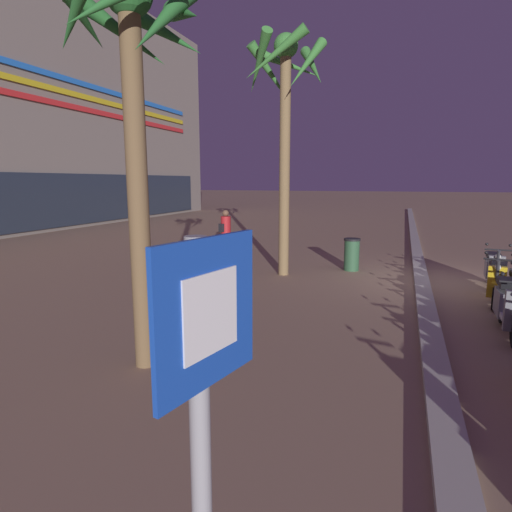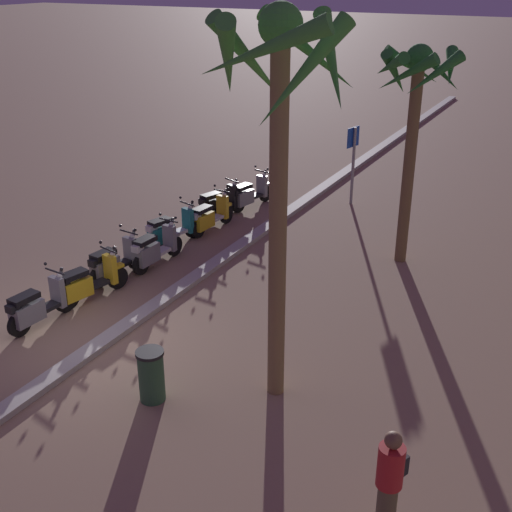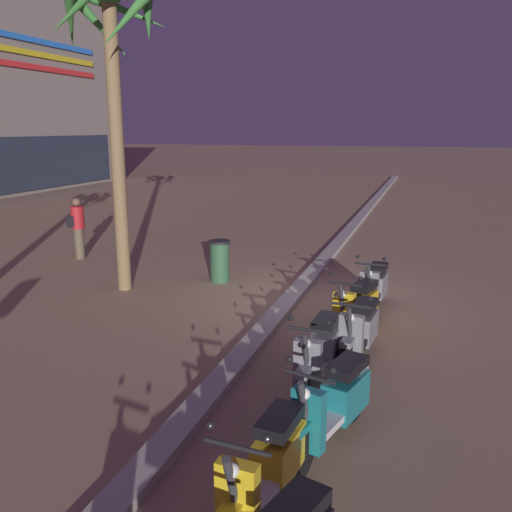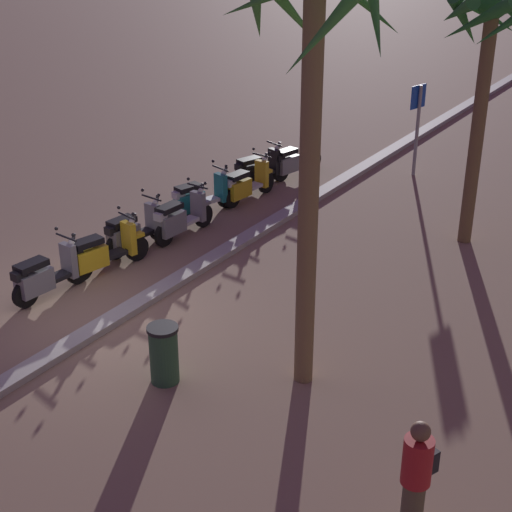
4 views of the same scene
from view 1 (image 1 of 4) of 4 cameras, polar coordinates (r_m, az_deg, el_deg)
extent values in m
plane|color=#93755B|center=(12.16, 22.77, -3.20)|extent=(200.00, 200.00, 0.00)
cube|color=#ADA89E|center=(12.13, 21.14, -2.84)|extent=(60.00, 0.36, 0.12)
cylinder|color=black|center=(9.22, 30.04, -6.16)|extent=(0.52, 0.13, 0.52)
cube|color=silver|center=(8.53, 30.73, -7.03)|extent=(0.61, 0.31, 0.08)
cube|color=slate|center=(8.97, 30.34, -5.40)|extent=(0.70, 0.35, 0.45)
cube|color=black|center=(8.90, 30.53, -3.10)|extent=(0.61, 0.33, 0.12)
cube|color=silver|center=(9.20, 30.22, -3.34)|extent=(0.25, 0.21, 0.16)
sphere|color=black|center=(7.92, 29.98, -2.07)|extent=(0.07, 0.07, 0.07)
cylinder|color=black|center=(10.03, 29.20, -4.86)|extent=(0.53, 0.21, 0.52)
cylinder|color=black|center=(11.33, 29.51, -3.30)|extent=(0.53, 0.21, 0.52)
cube|color=black|center=(10.62, 29.38, -3.78)|extent=(0.65, 0.40, 0.08)
cube|color=gold|center=(11.09, 29.53, -2.78)|extent=(0.73, 0.46, 0.42)
cube|color=black|center=(11.05, 29.68, -1.06)|extent=(0.65, 0.42, 0.12)
cube|color=gold|center=(10.15, 29.39, -3.04)|extent=(0.21, 0.36, 0.66)
cube|color=gold|center=(9.97, 29.34, -3.25)|extent=(0.35, 0.23, 0.08)
cylinder|color=#333338|center=(10.04, 29.44, -2.30)|extent=(0.29, 0.13, 0.69)
cylinder|color=black|center=(10.06, 29.62, -0.43)|extent=(0.16, 0.56, 0.04)
sphere|color=white|center=(9.99, 29.52, -1.31)|extent=(0.12, 0.12, 0.12)
cube|color=black|center=(11.34, 29.69, -1.32)|extent=(0.28, 0.25, 0.16)
sphere|color=black|center=(10.07, 28.32, 0.38)|extent=(0.07, 0.07, 0.07)
cylinder|color=black|center=(11.43, 29.29, -3.18)|extent=(0.53, 0.14, 0.52)
cylinder|color=black|center=(12.60, 28.80, -2.02)|extent=(0.53, 0.14, 0.52)
cube|color=black|center=(11.96, 29.08, -2.34)|extent=(0.62, 0.33, 0.08)
cube|color=slate|center=(12.36, 28.95, -1.50)|extent=(0.70, 0.38, 0.43)
cube|color=black|center=(12.32, 29.07, 0.08)|extent=(0.62, 0.35, 0.12)
cube|color=slate|center=(11.55, 29.33, -1.59)|extent=(0.17, 0.35, 0.66)
cube|color=slate|center=(11.37, 29.42, -1.76)|extent=(0.33, 0.19, 0.08)
cylinder|color=#333338|center=(11.45, 29.43, -0.93)|extent=(0.29, 0.09, 0.69)
cylinder|color=black|center=(11.47, 29.53, 0.71)|extent=(0.09, 0.56, 0.04)
sphere|color=white|center=(11.40, 29.52, -0.06)|extent=(0.12, 0.12, 0.12)
cube|color=black|center=(12.61, 28.92, -0.16)|extent=(0.26, 0.22, 0.16)
sphere|color=black|center=(11.51, 30.76, 1.23)|extent=(0.07, 0.07, 0.07)
sphere|color=black|center=(11.46, 28.38, 1.40)|extent=(0.07, 0.07, 0.07)
cylinder|color=#939399|center=(2.18, -7.20, -30.46)|extent=(0.09, 0.09, 2.40)
cube|color=#1947B7|center=(1.70, -6.37, -7.54)|extent=(0.59, 0.16, 0.60)
cube|color=white|center=(1.69, -5.99, -7.62)|extent=(0.32, 0.09, 0.33)
cylinder|color=brown|center=(6.02, -15.47, 8.24)|extent=(0.28, 0.28, 4.93)
cone|color=#286B2D|center=(6.82, -12.45, 27.22)|extent=(0.46, 1.44, 0.99)
cone|color=#286B2D|center=(6.95, -17.73, 26.67)|extent=(1.23, 1.17, 0.99)
cone|color=#286B2D|center=(6.66, -22.73, 28.06)|extent=(1.50, 0.60, 0.81)
cone|color=#286B2D|center=(6.11, -22.60, 28.75)|extent=(0.93, 1.37, 1.00)
cone|color=#286B2D|center=(5.98, -12.09, 28.54)|extent=(1.31, 0.45, 1.20)
cone|color=#286B2D|center=(6.50, -9.61, 29.26)|extent=(1.30, 1.18, 0.78)
cylinder|color=olive|center=(11.86, 3.83, 11.96)|extent=(0.29, 0.29, 6.05)
sphere|color=#3D8438|center=(12.34, 4.01, 26.14)|extent=(0.63, 0.63, 0.63)
cone|color=#3D8438|center=(13.11, 4.30, 24.07)|extent=(0.62, 1.85, 0.95)
cone|color=#3D8438|center=(12.70, 1.95, 23.10)|extent=(1.39, 1.12, 1.51)
cone|color=#3D8438|center=(11.99, 0.37, 24.30)|extent=(1.50, 1.17, 1.36)
cone|color=#3D8438|center=(11.52, 2.54, 25.27)|extent=(0.42, 1.73, 1.23)
cone|color=#3D8438|center=(11.81, 6.77, 24.08)|extent=(1.51, 0.85, 1.50)
cone|color=#3D8438|center=(12.40, 7.57, 23.75)|extent=(1.57, 1.03, 1.36)
cylinder|color=brown|center=(14.92, -4.01, 1.48)|extent=(0.26, 0.26, 0.82)
cylinder|color=#B21E23|center=(14.83, -4.04, 4.17)|extent=(0.34, 0.34, 0.58)
sphere|color=brown|center=(14.80, -4.06, 5.73)|extent=(0.22, 0.22, 0.22)
cube|color=black|center=(14.69, -4.64, 3.76)|extent=(0.17, 0.19, 0.28)
cylinder|color=#2D5638|center=(12.89, 12.61, 0.09)|extent=(0.44, 0.44, 0.90)
cylinder|color=black|center=(12.82, 12.69, 2.16)|extent=(0.48, 0.48, 0.06)
camera|label=2|loc=(21.66, -1.17, 21.07)|focal=45.92mm
camera|label=3|loc=(3.52, 86.55, 13.91)|focal=38.33mm
camera|label=4|loc=(22.07, -2.70, 20.75)|focal=54.07mm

